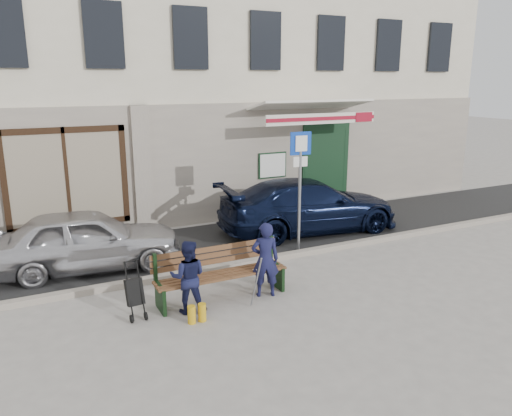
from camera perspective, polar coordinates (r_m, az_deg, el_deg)
ground at (r=9.42m, az=3.57°, el=-9.39°), size 80.00×80.00×0.00m
asphalt_lane at (r=12.02m, az=-3.84°, el=-4.00°), size 60.00×3.20×0.01m
curb at (r=10.63m, az=-0.49°, el=-6.17°), size 60.00×0.18×0.12m
building at (r=16.52m, az=-11.71°, el=18.26°), size 20.00×8.27×10.00m
car_silver at (r=10.76m, az=-18.78°, el=-3.45°), size 3.89×1.90×1.28m
car_navy at (r=12.83m, az=6.08°, el=0.29°), size 4.84×2.34×1.36m
parking_sign at (r=11.08m, az=5.06°, el=4.09°), size 0.50×0.08×2.71m
bench at (r=8.93m, az=-4.27°, el=-7.60°), size 2.40×1.17×0.98m
man at (r=8.95m, az=1.06°, el=-5.93°), size 0.58×0.47×1.38m
woman at (r=8.43m, az=-7.77°, el=-7.81°), size 0.75×0.68×1.26m
stroller at (r=8.50m, az=-13.69°, el=-9.44°), size 0.30×0.41×0.95m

